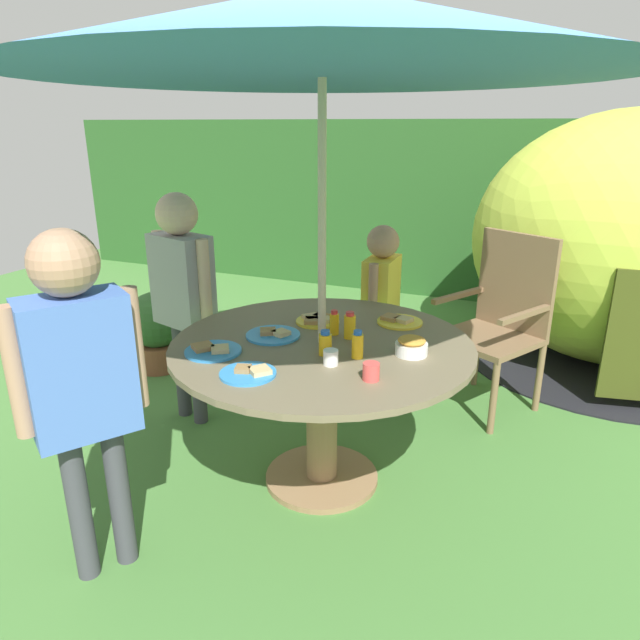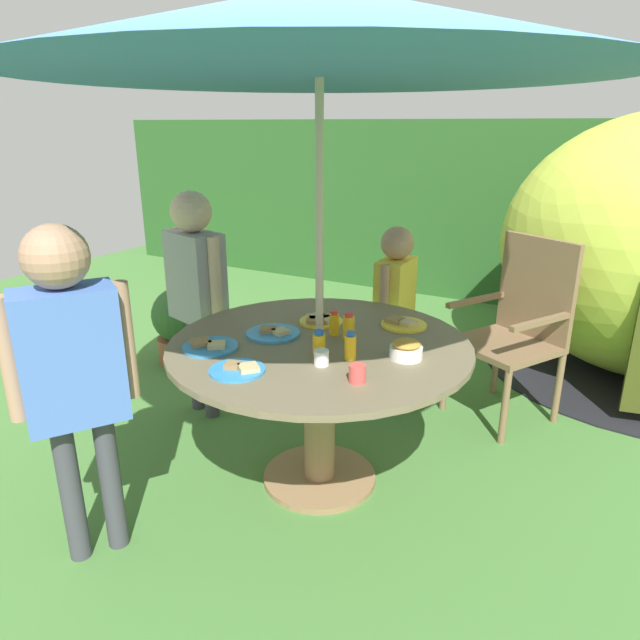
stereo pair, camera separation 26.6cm
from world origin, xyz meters
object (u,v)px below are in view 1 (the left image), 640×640
(child_in_blue_shirt, at_px, (79,367))
(juice_bottle_far_right, at_px, (325,343))
(cup_near, at_px, (331,357))
(cup_far, at_px, (371,371))
(wooden_chair, at_px, (501,315))
(dome_tent, at_px, (627,241))
(plate_far_left, at_px, (317,320))
(garden_table, at_px, (322,376))
(juice_bottle_center_back, at_px, (358,345))
(plate_back_edge, at_px, (212,350))
(child_in_grey_shirt, at_px, (182,281))
(plate_near_right, at_px, (249,373))
(plate_front_edge, at_px, (399,321))
(juice_bottle_center_front, at_px, (350,326))
(plate_mid_right, at_px, (273,334))
(patio_umbrella, at_px, (322,32))
(snack_bowl, at_px, (411,346))
(child_in_yellow_shirt, at_px, (381,293))
(juice_bottle_near_left, at_px, (334,323))
(potted_plant, at_px, (157,329))

(child_in_blue_shirt, distance_m, juice_bottle_far_right, 0.97)
(cup_near, bearing_deg, cup_far, -20.68)
(wooden_chair, relative_size, dome_tent, 0.42)
(plate_far_left, height_order, cup_near, cup_near)
(garden_table, distance_m, juice_bottle_center_back, 0.32)
(cup_far, bearing_deg, juice_bottle_far_right, 147.33)
(garden_table, relative_size, plate_far_left, 6.36)
(plate_far_left, bearing_deg, plate_back_edge, -116.45)
(child_in_grey_shirt, height_order, plate_back_edge, child_in_grey_shirt)
(wooden_chair, height_order, dome_tent, dome_tent)
(plate_near_right, height_order, juice_bottle_center_back, juice_bottle_center_back)
(plate_front_edge, bearing_deg, juice_bottle_center_front, -118.14)
(plate_mid_right, bearing_deg, juice_bottle_center_front, 19.44)
(patio_umbrella, relative_size, plate_front_edge, 10.97)
(garden_table, bearing_deg, plate_mid_right, -175.55)
(dome_tent, bearing_deg, child_in_blue_shirt, -132.37)
(snack_bowl, relative_size, cup_far, 2.01)
(child_in_yellow_shirt, distance_m, cup_near, 1.16)
(plate_front_edge, height_order, plate_mid_right, same)
(child_in_blue_shirt, distance_m, plate_back_edge, 0.61)
(plate_far_left, relative_size, juice_bottle_near_left, 1.83)
(garden_table, relative_size, juice_bottle_near_left, 11.64)
(child_in_yellow_shirt, height_order, juice_bottle_center_front, child_in_yellow_shirt)
(wooden_chair, xyz_separation_m, plate_far_left, (-0.80, -0.95, 0.16))
(patio_umbrella, relative_size, plate_mid_right, 9.75)
(juice_bottle_center_front, xyz_separation_m, cup_far, (0.23, -0.40, -0.02))
(patio_umbrella, distance_m, wooden_chair, 1.97)
(garden_table, relative_size, child_in_yellow_shirt, 1.23)
(patio_umbrella, height_order, snack_bowl, patio_umbrella)
(juice_bottle_far_right, bearing_deg, snack_bowl, 22.83)
(plate_back_edge, xyz_separation_m, juice_bottle_far_right, (0.46, 0.17, 0.04))
(plate_near_right, bearing_deg, juice_bottle_center_front, 67.31)
(potted_plant, xyz_separation_m, juice_bottle_center_front, (1.71, -0.72, 0.50))
(plate_front_edge, distance_m, plate_far_left, 0.41)
(patio_umbrella, xyz_separation_m, dome_tent, (1.39, 2.29, -1.12))
(wooden_chair, xyz_separation_m, juice_bottle_far_right, (-0.61, -1.32, 0.20))
(juice_bottle_center_front, relative_size, cup_far, 1.82)
(juice_bottle_near_left, bearing_deg, wooden_chair, 58.26)
(juice_bottle_center_front, relative_size, juice_bottle_center_back, 1.03)
(child_in_yellow_shirt, bearing_deg, cup_near, 6.49)
(child_in_grey_shirt, relative_size, child_in_blue_shirt, 0.98)
(patio_umbrella, distance_m, juice_bottle_center_back, 1.24)
(child_in_grey_shirt, relative_size, plate_mid_right, 5.25)
(wooden_chair, bearing_deg, plate_near_right, -86.65)
(garden_table, distance_m, plate_front_edge, 0.50)
(juice_bottle_near_left, relative_size, cup_far, 1.70)
(child_in_grey_shirt, bearing_deg, juice_bottle_center_back, -2.10)
(patio_umbrella, distance_m, plate_far_left, 1.29)
(plate_front_edge, height_order, cup_far, cup_far)
(snack_bowl, bearing_deg, dome_tent, 66.64)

